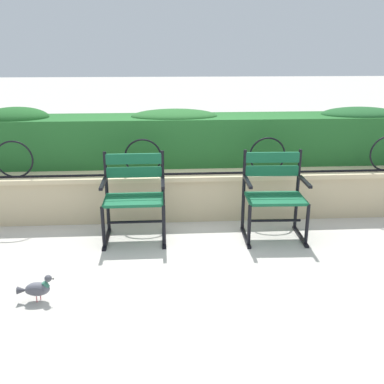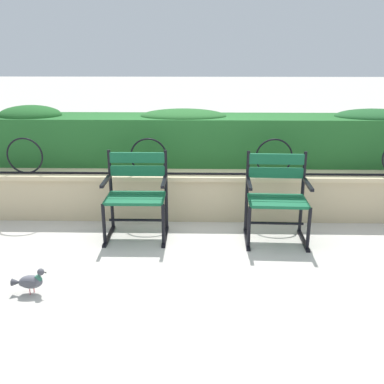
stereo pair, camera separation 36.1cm
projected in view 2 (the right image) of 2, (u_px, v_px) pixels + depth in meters
ground_plane at (192, 245)px, 4.41m from camera, size 60.00×60.00×0.00m
stone_wall at (193, 195)px, 5.09m from camera, size 8.22×0.41×0.54m
iron_arch_fence at (158, 160)px, 4.89m from camera, size 7.66×0.02×0.42m
hedge_row at (194, 137)px, 5.39m from camera, size 8.06×0.67×0.71m
park_chair_left at (136, 193)px, 4.52m from camera, size 0.64×0.52×0.89m
park_chair_right at (277, 195)px, 4.43m from camera, size 0.64×0.54×0.90m
pigeon_near_chairs at (30, 281)px, 3.50m from camera, size 0.29×0.11×0.22m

